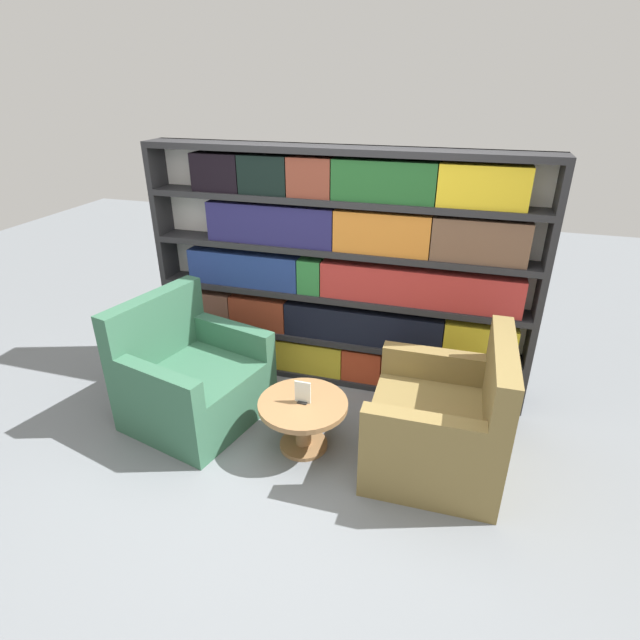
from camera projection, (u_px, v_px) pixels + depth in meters
ground_plane at (288, 469)px, 3.49m from camera, size 14.00×14.00×0.00m
bookshelf at (339, 274)px, 4.15m from camera, size 3.20×0.30×2.01m
armchair_left at (191, 381)px, 3.91m from camera, size 1.07×1.12×0.98m
armchair_right at (442, 425)px, 3.41m from camera, size 0.89×0.95×0.98m
coffee_table at (303, 415)px, 3.58m from camera, size 0.64×0.64×0.39m
table_sign at (303, 394)px, 3.50m from camera, size 0.12×0.06×0.17m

